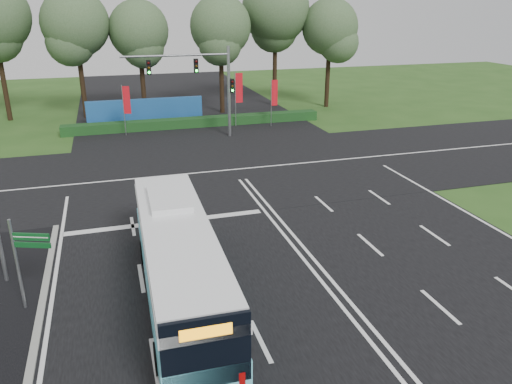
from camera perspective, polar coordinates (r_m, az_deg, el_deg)
ground at (r=21.36m, az=5.06°, el=-7.28°), size 120.00×120.00×0.00m
road_main at (r=21.35m, az=5.07°, el=-7.23°), size 20.00×120.00×0.04m
road_cross at (r=31.91m, az=-2.84°, el=2.52°), size 120.00×14.00×0.05m
kerb_strip at (r=17.78m, az=-23.88°, el=-15.33°), size 0.25×18.00×0.12m
city_bus at (r=17.71m, az=-8.81°, el=-7.84°), size 2.57×11.18×3.20m
street_sign at (r=18.48m, az=-24.97°, el=-6.38°), size 1.26×0.54×3.42m
banner_flag_left at (r=41.12m, az=-14.64°, el=9.83°), size 0.59×0.16×4.05m
banner_flag_mid at (r=43.00m, az=-2.06°, el=11.43°), size 0.69×0.10×4.64m
banner_flag_right at (r=43.11m, az=2.04°, el=10.97°), size 0.60×0.10×4.05m
traffic_light_gantry at (r=39.02m, az=-5.76°, el=12.81°), size 8.41×0.28×7.00m
hedge at (r=43.62m, az=-6.87°, el=7.92°), size 22.00×1.20×0.80m
blue_hoarding at (r=45.43m, az=-12.50°, el=9.00°), size 10.00×0.30×2.20m
eucalyptus_row at (r=48.74m, az=-12.07°, el=18.48°), size 41.40×8.38×12.72m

